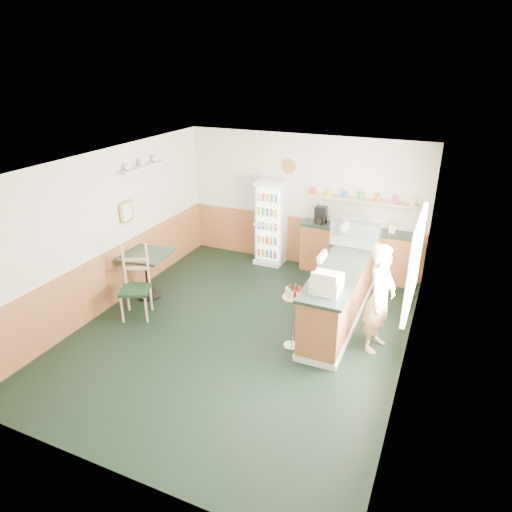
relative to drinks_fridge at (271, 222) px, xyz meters
The scene contains 13 objects.
ground 2.94m from the drinks_fridge, 77.91° to the right, with size 6.00×6.00×0.00m, color black.
room_envelope 2.13m from the drinks_fridge, 79.84° to the right, with size 5.04×6.02×2.72m.
service_counter 2.59m from the drinks_fridge, 40.67° to the right, with size 0.68×3.01×1.01m.
back_counter 1.81m from the drinks_fridge, ahead, with size 2.24×0.42×1.69m.
drinks_fridge is the anchor object (origin of this frame).
display_case 2.16m from the drinks_fridge, 24.44° to the right, with size 0.83×0.43×0.47m.
cash_register 3.34m from the drinks_fridge, 54.40° to the right, with size 0.40×0.42×0.23m, color beige.
shopkeeper 3.51m from the drinks_fridge, 41.27° to the right, with size 0.56×0.40×1.69m, color tan.
condiment_stand 3.17m from the drinks_fridge, 62.13° to the right, with size 0.32×0.32×1.00m.
newspaper_rack 2.31m from the drinks_fridge, 46.53° to the right, with size 0.09×0.44×0.89m.
cafe_table 2.78m from the drinks_fridge, 121.91° to the right, with size 0.87×0.87×0.85m.
cafe_chair 3.17m from the drinks_fridge, 112.75° to the right, with size 0.62×0.63×1.25m.
dog_doorstop 2.47m from the drinks_fridge, 49.92° to the right, with size 0.22×0.29×0.27m.
Camera 1 is at (2.75, -5.63, 4.06)m, focal length 32.00 mm.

